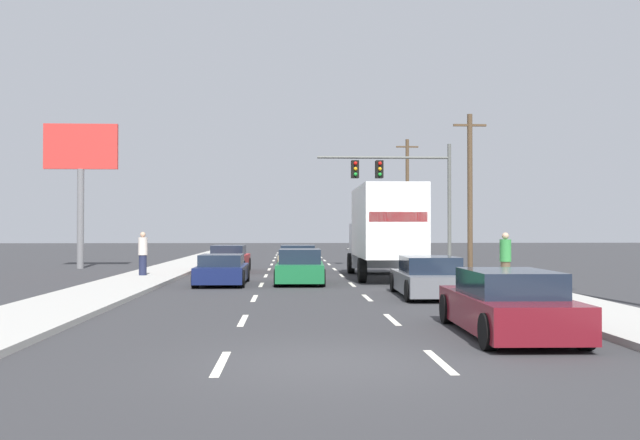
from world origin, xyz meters
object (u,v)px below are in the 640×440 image
at_px(car_navy, 222,270).
at_px(utility_pole_mid, 470,188).
at_px(car_maroon, 508,305).
at_px(pedestrian_near_corner, 505,260).
at_px(car_green, 300,268).
at_px(box_truck, 384,228).
at_px(roadside_billboard, 81,166).
at_px(pedestrian_mid_block, 143,253).
at_px(traffic_signal_mast, 395,179).
at_px(car_red, 229,260).
at_px(car_tan, 298,259).
at_px(utility_pole_far, 407,196).
at_px(car_gray, 429,278).

relative_size(car_navy, utility_pole_mid, 0.48).
height_order(car_maroon, pedestrian_near_corner, pedestrian_near_corner).
height_order(car_green, utility_pole_mid, utility_pole_mid).
relative_size(box_truck, roadside_billboard, 1.11).
bearing_deg(pedestrian_mid_block, box_truck, -2.96).
bearing_deg(car_navy, box_truck, 23.93).
height_order(car_navy, traffic_signal_mast, traffic_signal_mast).
height_order(car_red, car_navy, car_red).
relative_size(car_navy, car_tan, 0.98).
bearing_deg(utility_pole_far, car_tan, -113.68).
distance_m(traffic_signal_mast, utility_pole_far, 17.86).
bearing_deg(pedestrian_near_corner, box_truck, 118.66).
xyz_separation_m(car_green, traffic_signal_mast, (5.36, 10.97, 4.26)).
xyz_separation_m(car_tan, box_truck, (3.57, -5.27, 1.55)).
xyz_separation_m(pedestrian_near_corner, pedestrian_mid_block, (-13.44, 6.49, -0.00)).
bearing_deg(utility_pole_far, box_truck, -101.95).
bearing_deg(pedestrian_mid_block, car_navy, -42.92).
xyz_separation_m(car_red, traffic_signal_mast, (8.70, 3.79, 4.26)).
bearing_deg(roadside_billboard, traffic_signal_mast, 1.08).
relative_size(car_tan, car_gray, 0.93).
xyz_separation_m(car_navy, pedestrian_mid_block, (-3.67, 3.41, 0.52)).
distance_m(car_green, pedestrian_near_corner, 7.68).
relative_size(car_red, traffic_signal_mast, 0.58).
relative_size(utility_pole_far, pedestrian_near_corner, 5.11).
distance_m(car_maroon, pedestrian_mid_block, 19.08).
relative_size(car_maroon, roadside_billboard, 0.59).
bearing_deg(car_red, box_truck, -33.95).
relative_size(box_truck, pedestrian_near_corner, 4.66).
xyz_separation_m(car_maroon, pedestrian_mid_block, (-10.45, 15.96, 0.46)).
bearing_deg(pedestrian_mid_block, pedestrian_near_corner, -25.79).
distance_m(car_green, car_gray, 6.52).
bearing_deg(car_green, car_gray, -53.49).
bearing_deg(car_tan, traffic_signal_mast, 30.80).
bearing_deg(traffic_signal_mast, utility_pole_mid, -7.99).
bearing_deg(car_green, traffic_signal_mast, 63.95).
bearing_deg(car_red, car_maroon, -70.29).
xyz_separation_m(car_gray, utility_pole_far, (5.20, 33.68, 4.24)).
bearing_deg(car_gray, car_navy, 144.40).
bearing_deg(car_gray, utility_pole_mid, 70.72).
bearing_deg(car_maroon, car_navy, 118.38).
bearing_deg(pedestrian_mid_block, car_green, -24.76).
distance_m(traffic_signal_mast, pedestrian_mid_block, 14.84).
relative_size(car_maroon, utility_pole_mid, 0.54).
height_order(box_truck, traffic_signal_mast, traffic_signal_mast).
xyz_separation_m(traffic_signal_mast, pedestrian_near_corner, (1.49, -14.42, -3.80)).
xyz_separation_m(traffic_signal_mast, utility_pole_mid, (3.99, -0.56, -0.56)).
relative_size(car_red, pedestrian_near_corner, 2.33).
relative_size(pedestrian_near_corner, pedestrian_mid_block, 1.00).
relative_size(car_gray, roadside_billboard, 0.57).
height_order(car_green, box_truck, box_truck).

